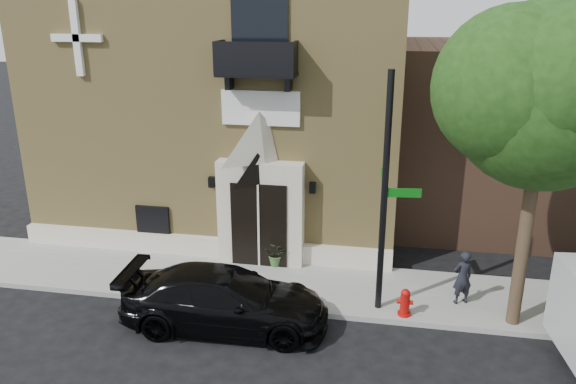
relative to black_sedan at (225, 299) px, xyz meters
name	(u,v)px	position (x,y,z in m)	size (l,w,h in m)	color
ground	(275,314)	(1.11, 0.79, -0.75)	(120.00, 120.00, 0.00)	black
sidewalk	(320,288)	(2.11, 2.29, -0.68)	(42.00, 3.00, 0.15)	gray
church	(240,91)	(-1.87, 8.74, 3.88)	(12.20, 11.01, 9.30)	tan
street_tree_left	(548,95)	(7.14, 1.14, 5.11)	(4.97, 4.38, 7.77)	#38281C
black_sedan	(225,299)	(0.00, 0.00, 0.00)	(2.10, 5.18, 1.50)	black
street_sign	(385,195)	(3.78, 1.40, 2.51)	(1.02, 0.98, 6.18)	black
fire_hydrant	(405,302)	(4.44, 1.09, -0.24)	(0.42, 0.34, 0.74)	#A80B08
planter	(277,253)	(0.63, 3.35, -0.21)	(0.70, 0.61, 0.78)	#406A34
pedestrian_near	(463,277)	(5.92, 2.00, 0.15)	(0.54, 0.36, 1.49)	black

